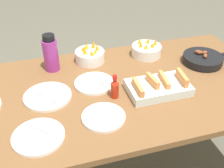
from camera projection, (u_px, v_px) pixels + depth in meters
name	position (u px, v px, depth m)	size (l,w,h in m)	color
dining_table	(112.00, 100.00, 1.62)	(1.89, 0.94, 0.74)	brown
melon_tray	(158.00, 87.00, 1.53)	(0.34, 0.20, 0.10)	silver
skillet	(203.00, 59.00, 1.79)	(0.37, 0.25, 0.08)	black
empty_plate_near_front	(94.00, 83.00, 1.60)	(0.22, 0.22, 0.02)	white
empty_plate_far_left	(48.00, 96.00, 1.50)	(0.26, 0.26, 0.02)	white
empty_plate_far_right	(104.00, 117.00, 1.36)	(0.21, 0.21, 0.02)	white
empty_plate_mid_edge	(38.00, 137.00, 1.25)	(0.24, 0.24, 0.02)	white
fruit_bowl_mango	(146.00, 50.00, 1.87)	(0.20, 0.20, 0.12)	white
fruit_bowl_citrus	(90.00, 55.00, 1.80)	(0.19, 0.19, 0.13)	white
water_bottle	(51.00, 54.00, 1.68)	(0.09, 0.09, 0.23)	#992D89
hot_sauce_bottle	(115.00, 88.00, 1.48)	(0.04, 0.04, 0.14)	#B72814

